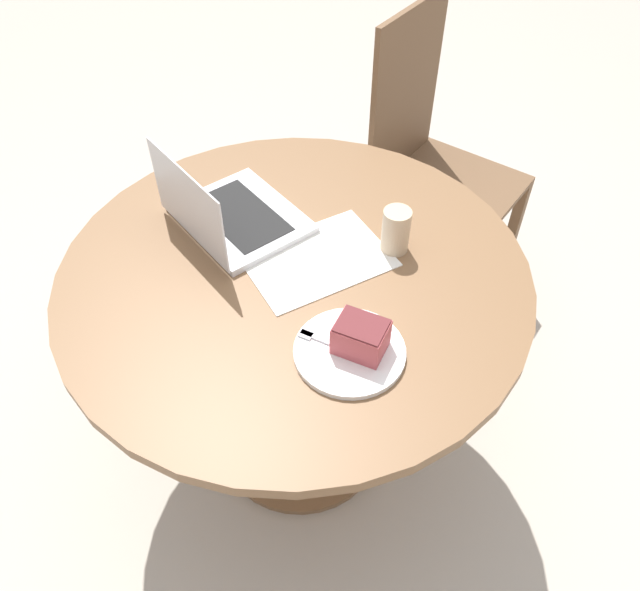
{
  "coord_description": "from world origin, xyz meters",
  "views": [
    {
      "loc": [
        0.7,
        0.73,
        1.72
      ],
      "look_at": [
        0.05,
        0.13,
        0.78
      ],
      "focal_mm": 35.0,
      "sensor_mm": 36.0,
      "label": 1
    }
  ],
  "objects_px": {
    "chair": "(431,167)",
    "laptop": "(230,215)",
    "coffee_glass": "(396,231)",
    "plate": "(350,352)"
  },
  "relations": [
    {
      "from": "chair",
      "to": "laptop",
      "type": "relative_size",
      "value": 2.97
    },
    {
      "from": "laptop",
      "to": "plate",
      "type": "bearing_deg",
      "value": -3.21
    },
    {
      "from": "chair",
      "to": "coffee_glass",
      "type": "bearing_deg",
      "value": 19.43
    },
    {
      "from": "chair",
      "to": "plate",
      "type": "xyz_separation_m",
      "value": [
        0.91,
        0.42,
        0.23
      ]
    },
    {
      "from": "chair",
      "to": "coffee_glass",
      "type": "relative_size",
      "value": 9.21
    },
    {
      "from": "coffee_glass",
      "to": "laptop",
      "type": "height_order",
      "value": "laptop"
    },
    {
      "from": "chair",
      "to": "coffee_glass",
      "type": "xyz_separation_m",
      "value": [
        0.61,
        0.3,
        0.28
      ]
    },
    {
      "from": "chair",
      "to": "laptop",
      "type": "distance_m",
      "value": 0.85
    },
    {
      "from": "plate",
      "to": "laptop",
      "type": "height_order",
      "value": "laptop"
    },
    {
      "from": "chair",
      "to": "laptop",
      "type": "xyz_separation_m",
      "value": [
        0.81,
        -0.04,
        0.26
      ]
    }
  ]
}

